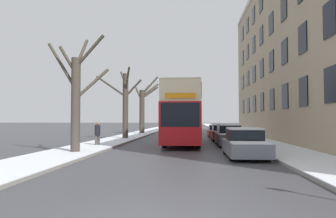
{
  "coord_description": "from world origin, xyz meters",
  "views": [
    {
      "loc": [
        0.72,
        -5.18,
        1.9
      ],
      "look_at": [
        -0.73,
        12.48,
        2.51
      ],
      "focal_mm": 32.0,
      "sensor_mm": 36.0,
      "label": 1
    }
  ],
  "objects_px": {
    "double_decker_bus": "(183,112)",
    "parked_car_3": "(217,131)",
    "bare_tree_left_1": "(125,103)",
    "parked_car_0": "(245,144)",
    "pedestrian_left_sidewalk": "(97,133)",
    "parked_car_1": "(229,136)",
    "parked_car_2": "(222,133)",
    "bare_tree_left_2": "(143,107)",
    "oncoming_van": "(179,124)",
    "bare_tree_left_0": "(76,97)"
  },
  "relations": [
    {
      "from": "double_decker_bus",
      "to": "parked_car_1",
      "type": "distance_m",
      "value": 3.93
    },
    {
      "from": "parked_car_0",
      "to": "parked_car_1",
      "type": "height_order",
      "value": "parked_car_1"
    },
    {
      "from": "double_decker_bus",
      "to": "oncoming_van",
      "type": "height_order",
      "value": "double_decker_bus"
    },
    {
      "from": "bare_tree_left_0",
      "to": "bare_tree_left_2",
      "type": "xyz_separation_m",
      "value": [
        -0.03,
        22.39,
        0.4
      ]
    },
    {
      "from": "bare_tree_left_0",
      "to": "pedestrian_left_sidewalk",
      "type": "height_order",
      "value": "bare_tree_left_0"
    },
    {
      "from": "bare_tree_left_2",
      "to": "parked_car_2",
      "type": "distance_m",
      "value": 14.68
    },
    {
      "from": "double_decker_bus",
      "to": "parked_car_0",
      "type": "relative_size",
      "value": 2.42
    },
    {
      "from": "bare_tree_left_0",
      "to": "pedestrian_left_sidewalk",
      "type": "bearing_deg",
      "value": 92.06
    },
    {
      "from": "parked_car_2",
      "to": "pedestrian_left_sidewalk",
      "type": "distance_m",
      "value": 11.43
    },
    {
      "from": "bare_tree_left_2",
      "to": "pedestrian_left_sidewalk",
      "type": "xyz_separation_m",
      "value": [
        -0.12,
        -18.21,
        -2.59
      ]
    },
    {
      "from": "bare_tree_left_2",
      "to": "parked_car_1",
      "type": "height_order",
      "value": "bare_tree_left_2"
    },
    {
      "from": "double_decker_bus",
      "to": "parked_car_1",
      "type": "height_order",
      "value": "double_decker_bus"
    },
    {
      "from": "parked_car_2",
      "to": "pedestrian_left_sidewalk",
      "type": "relative_size",
      "value": 2.39
    },
    {
      "from": "bare_tree_left_2",
      "to": "parked_car_3",
      "type": "height_order",
      "value": "bare_tree_left_2"
    },
    {
      "from": "double_decker_bus",
      "to": "oncoming_van",
      "type": "relative_size",
      "value": 2.14
    },
    {
      "from": "bare_tree_left_1",
      "to": "double_decker_bus",
      "type": "xyz_separation_m",
      "value": [
        5.58,
        -4.72,
        -0.96
      ]
    },
    {
      "from": "bare_tree_left_2",
      "to": "double_decker_bus",
      "type": "xyz_separation_m",
      "value": [
        5.63,
        -15.39,
        -1.04
      ]
    },
    {
      "from": "parked_car_0",
      "to": "parked_car_2",
      "type": "xyz_separation_m",
      "value": [
        0.0,
        11.69,
        -0.01
      ]
    },
    {
      "from": "double_decker_bus",
      "to": "parked_car_1",
      "type": "xyz_separation_m",
      "value": [
        3.33,
        -1.05,
        -1.8
      ]
    },
    {
      "from": "pedestrian_left_sidewalk",
      "to": "parked_car_3",
      "type": "bearing_deg",
      "value": -165.6
    },
    {
      "from": "parked_car_2",
      "to": "parked_car_3",
      "type": "distance_m",
      "value": 5.25
    },
    {
      "from": "double_decker_bus",
      "to": "parked_car_3",
      "type": "bearing_deg",
      "value": 70.42
    },
    {
      "from": "bare_tree_left_0",
      "to": "parked_car_0",
      "type": "xyz_separation_m",
      "value": [
        8.93,
        -0.58,
        -2.46
      ]
    },
    {
      "from": "bare_tree_left_1",
      "to": "parked_car_2",
      "type": "distance_m",
      "value": 9.35
    },
    {
      "from": "bare_tree_left_0",
      "to": "bare_tree_left_1",
      "type": "height_order",
      "value": "bare_tree_left_1"
    },
    {
      "from": "parked_car_1",
      "to": "parked_car_2",
      "type": "bearing_deg",
      "value": 90.0
    },
    {
      "from": "bare_tree_left_0",
      "to": "oncoming_van",
      "type": "bearing_deg",
      "value": 78.24
    },
    {
      "from": "bare_tree_left_2",
      "to": "pedestrian_left_sidewalk",
      "type": "bearing_deg",
      "value": -90.39
    },
    {
      "from": "parked_car_3",
      "to": "parked_car_0",
      "type": "bearing_deg",
      "value": -90.0
    },
    {
      "from": "oncoming_van",
      "to": "pedestrian_left_sidewalk",
      "type": "bearing_deg",
      "value": -104.87
    },
    {
      "from": "bare_tree_left_2",
      "to": "pedestrian_left_sidewalk",
      "type": "height_order",
      "value": "bare_tree_left_2"
    },
    {
      "from": "double_decker_bus",
      "to": "pedestrian_left_sidewalk",
      "type": "relative_size",
      "value": 6.01
    },
    {
      "from": "bare_tree_left_1",
      "to": "parked_car_1",
      "type": "distance_m",
      "value": 10.97
    },
    {
      "from": "bare_tree_left_0",
      "to": "bare_tree_left_2",
      "type": "bearing_deg",
      "value": 90.07
    },
    {
      "from": "parked_car_3",
      "to": "parked_car_2",
      "type": "bearing_deg",
      "value": -90.0
    },
    {
      "from": "bare_tree_left_1",
      "to": "parked_car_1",
      "type": "xyz_separation_m",
      "value": [
        8.91,
        -5.77,
        -2.75
      ]
    },
    {
      "from": "bare_tree_left_1",
      "to": "parked_car_3",
      "type": "height_order",
      "value": "bare_tree_left_1"
    },
    {
      "from": "parked_car_0",
      "to": "parked_car_1",
      "type": "bearing_deg",
      "value": 90.0
    },
    {
      "from": "bare_tree_left_1",
      "to": "parked_car_0",
      "type": "height_order",
      "value": "bare_tree_left_1"
    },
    {
      "from": "parked_car_0",
      "to": "parked_car_1",
      "type": "xyz_separation_m",
      "value": [
        0.0,
        6.53,
        0.02
      ]
    },
    {
      "from": "bare_tree_left_1",
      "to": "parked_car_3",
      "type": "bearing_deg",
      "value": 27.53
    },
    {
      "from": "bare_tree_left_1",
      "to": "pedestrian_left_sidewalk",
      "type": "xyz_separation_m",
      "value": [
        -0.17,
        -7.54,
        -2.5
      ]
    },
    {
      "from": "bare_tree_left_1",
      "to": "oncoming_van",
      "type": "relative_size",
      "value": 1.37
    },
    {
      "from": "bare_tree_left_1",
      "to": "bare_tree_left_2",
      "type": "relative_size",
      "value": 0.89
    },
    {
      "from": "double_decker_bus",
      "to": "pedestrian_left_sidewalk",
      "type": "height_order",
      "value": "double_decker_bus"
    },
    {
      "from": "oncoming_van",
      "to": "parked_car_3",
      "type": "bearing_deg",
      "value": -52.18
    },
    {
      "from": "pedestrian_left_sidewalk",
      "to": "bare_tree_left_2",
      "type": "bearing_deg",
      "value": -129.3
    },
    {
      "from": "bare_tree_left_2",
      "to": "oncoming_van",
      "type": "bearing_deg",
      "value": -5.16
    },
    {
      "from": "bare_tree_left_1",
      "to": "pedestrian_left_sidewalk",
      "type": "relative_size",
      "value": 3.86
    },
    {
      "from": "parked_car_3",
      "to": "pedestrian_left_sidewalk",
      "type": "bearing_deg",
      "value": -126.69
    }
  ]
}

